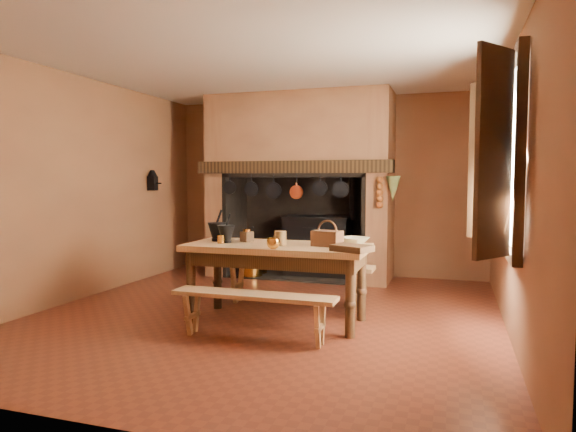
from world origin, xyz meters
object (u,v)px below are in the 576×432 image
at_px(bench_front, 254,305).
at_px(wicker_basket, 327,238).
at_px(mixing_bowl, 354,241).
at_px(iron_range, 318,245).
at_px(coffee_grinder, 247,236).
at_px(work_table, 277,257).

xyz_separation_m(bench_front, wicker_basket, (0.54, 0.69, 0.58)).
relative_size(mixing_bowl, wicker_basket, 0.92).
xyz_separation_m(iron_range, coffee_grinder, (-0.14, -2.54, 0.41)).
relative_size(coffee_grinder, mixing_bowl, 0.59).
bearing_deg(coffee_grinder, bench_front, -38.92).
bearing_deg(work_table, mixing_bowl, 20.38).
xyz_separation_m(bench_front, coffee_grinder, (-0.39, 0.79, 0.56)).
bearing_deg(wicker_basket, coffee_grinder, -174.30).
bearing_deg(iron_range, coffee_grinder, -93.22).
bearing_deg(work_table, iron_range, 95.34).
bearing_deg(mixing_bowl, bench_front, -128.86).
bearing_deg(work_table, bench_front, -90.00).
relative_size(iron_range, work_table, 0.84).
distance_m(mixing_bowl, wicker_basket, 0.35).
xyz_separation_m(work_table, bench_front, (-0.00, -0.67, -0.36)).
xyz_separation_m(iron_range, wicker_basket, (0.79, -2.64, 0.43)).
distance_m(bench_front, mixing_bowl, 1.33).
height_order(iron_range, wicker_basket, iron_range).
height_order(work_table, coffee_grinder, coffee_grinder).
distance_m(work_table, mixing_bowl, 0.83).
relative_size(work_table, bench_front, 1.20).
height_order(bench_front, coffee_grinder, coffee_grinder).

